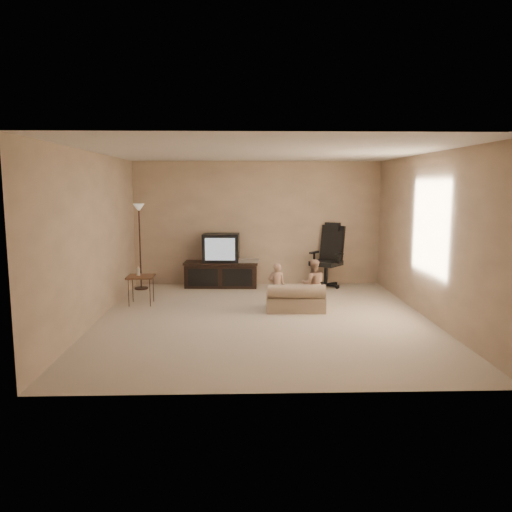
{
  "coord_description": "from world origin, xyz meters",
  "views": [
    {
      "loc": [
        -0.35,
        -7.37,
        2.01
      ],
      "look_at": [
        -0.1,
        0.6,
        0.88
      ],
      "focal_mm": 35.0,
      "sensor_mm": 36.0,
      "label": 1
    }
  ],
  "objects_px": {
    "tv_stand": "(222,265)",
    "side_table": "(141,277)",
    "toddler_right": "(313,284)",
    "toddler_left": "(277,286)",
    "office_chair": "(328,264)",
    "floor_lamp": "(139,227)",
    "child_sofa": "(296,300)"
  },
  "relations": [
    {
      "from": "tv_stand",
      "to": "side_table",
      "type": "xyz_separation_m",
      "value": [
        -1.32,
        -1.46,
        0.03
      ]
    },
    {
      "from": "tv_stand",
      "to": "toddler_right",
      "type": "bearing_deg",
      "value": -46.32
    },
    {
      "from": "tv_stand",
      "to": "toddler_left",
      "type": "distance_m",
      "value": 2.11
    },
    {
      "from": "office_chair",
      "to": "floor_lamp",
      "type": "xyz_separation_m",
      "value": [
        -3.7,
        -0.11,
        0.76
      ]
    },
    {
      "from": "floor_lamp",
      "to": "side_table",
      "type": "bearing_deg",
      "value": -78.93
    },
    {
      "from": "toddler_right",
      "to": "side_table",
      "type": "bearing_deg",
      "value": -8.27
    },
    {
      "from": "side_table",
      "to": "toddler_right",
      "type": "xyz_separation_m",
      "value": [
        2.9,
        -0.37,
        -0.07
      ]
    },
    {
      "from": "floor_lamp",
      "to": "toddler_left",
      "type": "bearing_deg",
      "value": -33.42
    },
    {
      "from": "office_chair",
      "to": "toddler_left",
      "type": "relative_size",
      "value": 1.68
    },
    {
      "from": "floor_lamp",
      "to": "tv_stand",
      "type": "bearing_deg",
      "value": 6.99
    },
    {
      "from": "toddler_left",
      "to": "floor_lamp",
      "type": "bearing_deg",
      "value": -32.39
    },
    {
      "from": "tv_stand",
      "to": "office_chair",
      "type": "height_order",
      "value": "office_chair"
    },
    {
      "from": "toddler_left",
      "to": "toddler_right",
      "type": "bearing_deg",
      "value": -175.21
    },
    {
      "from": "child_sofa",
      "to": "toddler_right",
      "type": "relative_size",
      "value": 1.17
    },
    {
      "from": "toddler_left",
      "to": "side_table",
      "type": "bearing_deg",
      "value": -9.02
    },
    {
      "from": "office_chair",
      "to": "toddler_left",
      "type": "height_order",
      "value": "office_chair"
    },
    {
      "from": "toddler_left",
      "to": "tv_stand",
      "type": "bearing_deg",
      "value": -61.55
    },
    {
      "from": "office_chair",
      "to": "floor_lamp",
      "type": "height_order",
      "value": "floor_lamp"
    },
    {
      "from": "tv_stand",
      "to": "toddler_right",
      "type": "height_order",
      "value": "tv_stand"
    },
    {
      "from": "office_chair",
      "to": "side_table",
      "type": "relative_size",
      "value": 1.93
    },
    {
      "from": "child_sofa",
      "to": "toddler_right",
      "type": "xyz_separation_m",
      "value": [
        0.31,
        0.2,
        0.22
      ]
    },
    {
      "from": "child_sofa",
      "to": "toddler_right",
      "type": "bearing_deg",
      "value": 35.65
    },
    {
      "from": "side_table",
      "to": "toddler_right",
      "type": "bearing_deg",
      "value": -7.2
    },
    {
      "from": "office_chair",
      "to": "child_sofa",
      "type": "distance_m",
      "value": 2.15
    },
    {
      "from": "tv_stand",
      "to": "toddler_right",
      "type": "relative_size",
      "value": 1.85
    },
    {
      "from": "side_table",
      "to": "toddler_left",
      "type": "xyz_separation_m",
      "value": [
        2.29,
        -0.41,
        -0.09
      ]
    },
    {
      "from": "tv_stand",
      "to": "floor_lamp",
      "type": "height_order",
      "value": "floor_lamp"
    },
    {
      "from": "side_table",
      "to": "floor_lamp",
      "type": "relative_size",
      "value": 0.4
    },
    {
      "from": "tv_stand",
      "to": "toddler_left",
      "type": "bearing_deg",
      "value": -59.64
    },
    {
      "from": "child_sofa",
      "to": "tv_stand",
      "type": "bearing_deg",
      "value": 124.35
    },
    {
      "from": "side_table",
      "to": "office_chair",
      "type": "bearing_deg",
      "value": 21.88
    },
    {
      "from": "office_chair",
      "to": "child_sofa",
      "type": "height_order",
      "value": "office_chair"
    }
  ]
}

